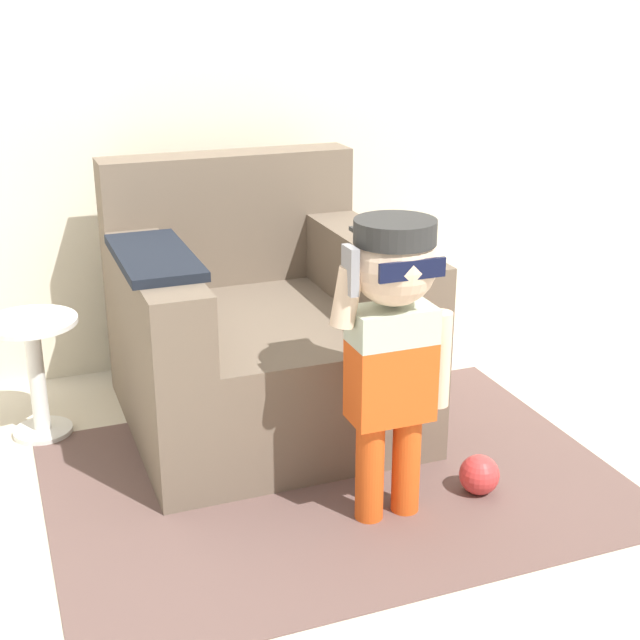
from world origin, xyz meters
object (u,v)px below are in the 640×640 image
Objects in this scene: armchair at (259,334)px; toy_ball at (479,475)px; person_child at (393,326)px; side_table at (35,365)px.

armchair is 7.94× the size of toy_ball.
armchair is 0.94m from toy_ball.
person_child is 7.18× the size of toy_ball.
person_child is 1.34m from side_table.
side_table is at bearing 144.06° from toy_ball.
armchair reaches higher than side_table.
person_child reaches higher than toy_ball.
side_table is 1.55m from toy_ball.
armchair is at bearing 121.93° from toy_ball.
armchair is 1.10× the size of person_child.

